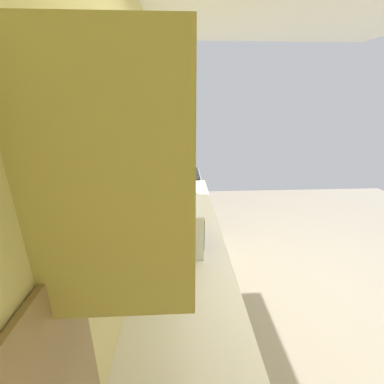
% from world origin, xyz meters
% --- Properties ---
extents(ground_plane, '(6.76, 6.76, 0.00)m').
position_xyz_m(ground_plane, '(0.00, 0.00, 0.00)').
color(ground_plane, gray).
extents(wall_back, '(4.35, 0.12, 2.68)m').
position_xyz_m(wall_back, '(0.00, 1.50, 1.34)').
color(wall_back, '#E5D580').
rests_on(wall_back, ground_plane).
extents(counter_run, '(3.52, 0.66, 0.89)m').
position_xyz_m(counter_run, '(-0.35, 1.13, 0.44)').
color(counter_run, tan).
rests_on(counter_run, ground_plane).
extents(upper_cabinets, '(2.15, 0.33, 0.57)m').
position_xyz_m(upper_cabinets, '(-0.35, 1.27, 1.77)').
color(upper_cabinets, '#CCBF60').
extents(oven_range, '(0.63, 0.61, 1.07)m').
position_xyz_m(oven_range, '(1.72, 1.14, 0.46)').
color(oven_range, '#B7BABF').
rests_on(oven_range, ground_plane).
extents(microwave, '(0.46, 0.33, 0.33)m').
position_xyz_m(microwave, '(-0.17, 1.14, 1.05)').
color(microwave, white).
rests_on(microwave, counter_run).
extents(bowl, '(0.15, 0.15, 0.04)m').
position_xyz_m(bowl, '(0.69, 1.05, 0.91)').
color(bowl, '#D84C47').
rests_on(bowl, counter_run).
extents(kettle, '(0.17, 0.12, 0.19)m').
position_xyz_m(kettle, '(1.10, 1.05, 0.97)').
color(kettle, '#B7BABF').
rests_on(kettle, counter_run).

